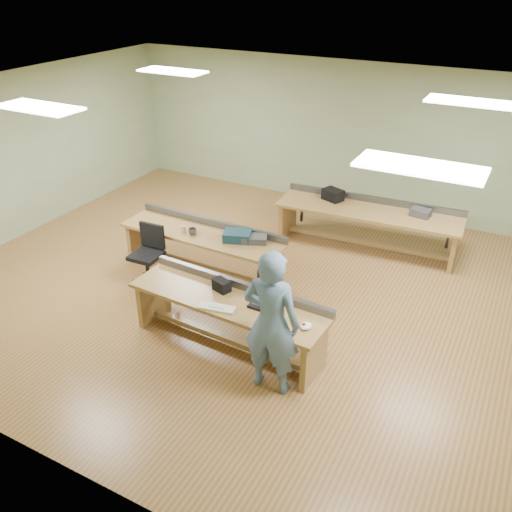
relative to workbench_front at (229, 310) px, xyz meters
name	(u,v)px	position (x,y,z in m)	size (l,w,h in m)	color
floor	(259,291)	(-0.28, 1.39, -0.55)	(10.00, 10.00, 0.00)	#A1653D
ceiling	(259,102)	(-0.28, 1.39, 2.45)	(10.00, 10.00, 0.00)	silver
wall_back	(349,137)	(-0.28, 5.39, 0.95)	(10.00, 0.04, 3.00)	#99B085
wall_front	(54,361)	(-0.28, -2.61, 0.95)	(10.00, 0.04, 3.00)	#99B085
wall_left	(21,155)	(-5.28, 1.39, 0.95)	(0.04, 8.00, 3.00)	#99B085
fluor_panels	(259,105)	(-0.28, 1.39, 2.42)	(6.20, 3.50, 0.03)	white
workbench_front	(229,310)	(0.00, 0.00, 0.00)	(2.82, 0.89, 0.86)	#AC7F48
workbench_mid	(203,243)	(-1.38, 1.51, 0.00)	(2.85, 0.82, 0.86)	#AC7F48
workbench_back	(368,219)	(0.76, 3.69, 0.01)	(3.33, 1.09, 0.86)	#AC7F48
person	(271,323)	(0.87, -0.49, 0.40)	(0.70, 0.46, 1.91)	slate
laptop_base	(264,305)	(0.50, 0.06, 0.21)	(0.35, 0.29, 0.04)	black
laptop_screen	(270,283)	(0.51, 0.20, 0.47)	(0.35, 0.02, 0.28)	black
keyboard	(216,308)	(-0.01, -0.28, 0.21)	(0.48, 0.16, 0.03)	silver
trackball_mouse	(306,326)	(1.17, -0.13, 0.23)	(0.14, 0.16, 0.07)	white
camera_bag	(222,285)	(-0.18, 0.13, 0.28)	(0.24, 0.15, 0.16)	black
task_chair	(149,262)	(-2.00, 0.82, -0.20)	(0.56, 0.56, 0.98)	black
parts_bin_teal	(237,236)	(-0.74, 1.53, 0.27)	(0.43, 0.32, 0.15)	#13303E
parts_bin_grey	(254,239)	(-0.46, 1.60, 0.25)	(0.39, 0.25, 0.11)	#363639
mug	(193,231)	(-1.48, 1.36, 0.25)	(0.14, 0.14, 0.11)	#363639
drinks_can	(184,229)	(-1.64, 1.34, 0.26)	(0.07, 0.07, 0.13)	silver
storage_box_back	(333,195)	(0.02, 3.80, 0.30)	(0.36, 0.26, 0.21)	black
tray_back	(421,213)	(1.63, 3.83, 0.26)	(0.33, 0.24, 0.13)	#363639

